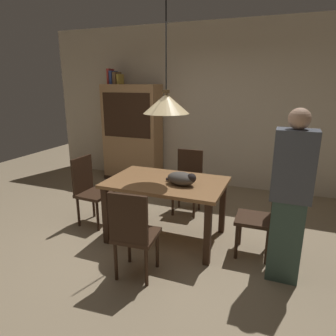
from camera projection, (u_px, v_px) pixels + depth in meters
ground at (148, 249)px, 3.52m from camera, size 10.00×10.00×0.00m
back_wall at (208, 107)px, 5.49m from camera, size 6.40×0.10×2.90m
dining_table at (166, 189)px, 3.62m from camera, size 1.40×0.90×0.75m
chair_left_side at (89, 188)px, 4.06m from camera, size 0.42×0.42×0.93m
chair_near_front at (133, 231)px, 2.88m from camera, size 0.43×0.43×0.93m
chair_far_back at (188, 178)px, 4.45m from camera, size 0.42×0.42×0.93m
chair_right_side at (262, 213)px, 3.27m from camera, size 0.41×0.41×0.93m
cat_sleeping at (182, 178)px, 3.43m from camera, size 0.39×0.27×0.16m
pendant_lamp at (166, 103)px, 3.34m from camera, size 0.52×0.52×1.30m
hutch_bookcase at (133, 135)px, 5.83m from camera, size 1.12×0.45×1.85m
book_red_tall at (111, 76)px, 5.68m from camera, size 0.04×0.22×0.28m
book_blue_wide at (114, 78)px, 5.66m from camera, size 0.06×0.24×0.24m
book_brown_thick at (117, 78)px, 5.64m from camera, size 0.06×0.24×0.22m
book_yellow_short at (120, 79)px, 5.62m from camera, size 0.04×0.20×0.18m
person_standing at (290, 198)px, 2.79m from camera, size 0.36×0.22×1.68m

